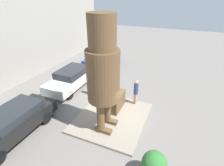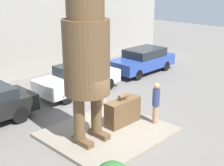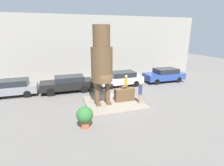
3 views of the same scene
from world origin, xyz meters
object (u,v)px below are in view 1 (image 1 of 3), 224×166
planter_pot (154,164)px  worker_hivis (95,84)px  tourist (136,91)px  parked_car_white (71,78)px  parked_car_blue (101,57)px  statue_figure (103,69)px  giant_suitcase (117,101)px  parked_car_black (12,123)px

planter_pot → worker_hivis: 6.83m
tourist → worker_hivis: 2.96m
parked_car_white → planter_pot: bearing=55.5°
parked_car_blue → planter_pot: parked_car_blue is taller
parked_car_blue → worker_hivis: bearing=21.8°
planter_pot → parked_car_blue: bearing=35.5°
statue_figure → parked_car_white: (3.15, 4.27, -2.71)m
giant_suitcase → tourist: size_ratio=0.92×
statue_figure → parked_car_blue: bearing=27.2°
worker_hivis → parked_car_black: bearing=158.9°
statue_figure → worker_hivis: (2.78, 2.05, -2.59)m
parked_car_black → giant_suitcase: bearing=135.5°
giant_suitcase → worker_hivis: size_ratio=0.93×
tourist → parked_car_black: tourist is taller
statue_figure → giant_suitcase: 3.39m
statue_figure → parked_car_black: statue_figure is taller
planter_pot → worker_hivis: (4.61, 5.04, 0.16)m
tourist → worker_hivis: (0.04, 2.96, -0.14)m
parked_car_black → parked_car_blue: 10.66m
parked_car_blue → worker_hivis: size_ratio=2.69×
worker_hivis → tourist: bearing=-90.8°
tourist → parked_car_white: (0.41, 5.18, -0.26)m
statue_figure → parked_car_white: bearing=53.6°
planter_pot → tourist: bearing=24.4°
giant_suitcase → statue_figure: bearing=179.6°
parked_car_blue → worker_hivis: 6.01m
giant_suitcase → parked_car_black: (-4.10, 4.03, 0.17)m
tourist → giant_suitcase: bearing=136.4°
parked_car_white → worker_hivis: 2.25m
parked_car_black → worker_hivis: bearing=158.9°
tourist → parked_car_blue: size_ratio=0.38×
parked_car_black → statue_figure: bearing=119.8°
statue_figure → planter_pot: statue_figure is taller
statue_figure → parked_car_white: size_ratio=1.29×
giant_suitcase → tourist: tourist is taller
parked_car_blue → planter_pot: (-10.19, -7.27, -0.04)m
statue_figure → tourist: size_ratio=3.42×
tourist → planter_pot: (-4.57, -2.08, -0.30)m
parked_car_white → planter_pot: size_ratio=3.43×
tourist → parked_car_black: size_ratio=0.36×
tourist → planter_pot: tourist is taller
statue_figure → tourist: 3.79m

